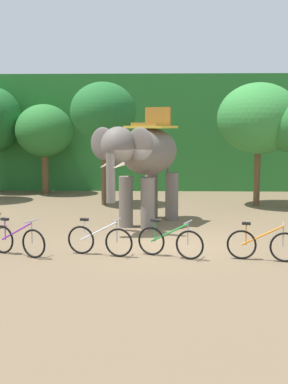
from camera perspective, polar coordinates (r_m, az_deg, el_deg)
ground_plane at (r=13.89m, az=1.68°, el=-5.86°), size 80.00×80.00×0.00m
foliage_hedge at (r=28.03m, az=1.78°, el=6.60°), size 36.00×6.00×5.65m
tree_center_left at (r=24.51m, az=-10.97°, el=6.62°), size 2.65×2.65×4.17m
tree_center at (r=20.69m, az=-4.53°, el=8.81°), size 2.61×2.61×4.89m
tree_right at (r=20.85m, az=12.54°, el=7.92°), size 3.24×3.24×4.85m
elephant at (r=16.38m, az=0.11°, el=3.94°), size 3.03×4.15×3.78m
bike_purple at (r=13.06m, az=-13.79°, el=-5.19°), size 1.55×0.84×0.92m
bike_white at (r=12.75m, az=-4.94°, el=-5.30°), size 1.66×0.63×0.92m
bike_green at (r=12.54m, az=2.88°, el=-5.50°), size 1.59×0.78×0.92m
bike_orange at (r=12.53m, az=12.99°, el=-5.69°), size 1.67×0.58×0.92m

